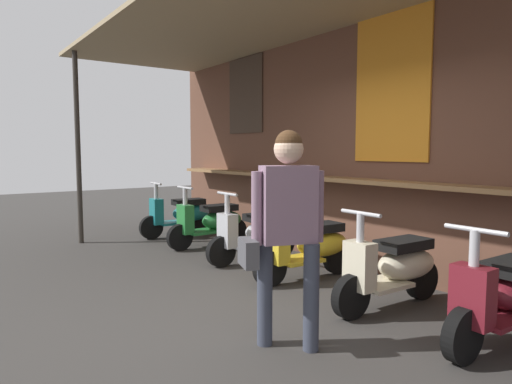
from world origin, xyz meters
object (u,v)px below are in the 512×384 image
scooter_teal (183,214)px  scooter_silver (258,233)px  scooter_yellow (311,246)px  scooter_maroon (506,295)px  scooter_cream (395,267)px  shopper_with_handbag (286,218)px  scooter_green (213,222)px

scooter_teal → scooter_silver: bearing=93.1°
scooter_yellow → scooter_maroon: (2.22, 0.00, 0.00)m
scooter_yellow → scooter_maroon: 2.22m
scooter_teal → scooter_silver: same height
scooter_cream → shopper_with_handbag: bearing=6.2°
scooter_maroon → scooter_cream: bearing=-89.1°
scooter_green → shopper_with_handbag: size_ratio=0.84×
scooter_teal → shopper_with_handbag: 4.89m
scooter_cream → scooter_green: bearing=-87.7°
scooter_silver → scooter_cream: (2.26, -0.00, 0.00)m
scooter_teal → scooter_green: (1.06, 0.00, 0.00)m
scooter_green → scooter_silver: (1.21, -0.00, 0.00)m
scooter_cream → scooter_maroon: bearing=92.3°
shopper_with_handbag → scooter_maroon: bearing=77.1°
scooter_silver → scooter_green: bearing=-89.0°
scooter_green → scooter_cream: size_ratio=1.00×
shopper_with_handbag → scooter_silver: bearing=168.8°
scooter_yellow → scooter_green: bearing=-86.1°
scooter_teal → scooter_cream: (4.53, 0.00, 0.00)m
scooter_green → scooter_teal: bearing=-90.2°
scooter_yellow → scooter_cream: size_ratio=1.00×
scooter_green → scooter_maroon: 4.51m
scooter_green → scooter_maroon: (4.51, -0.00, 0.00)m
scooter_teal → scooter_yellow: size_ratio=1.00×
scooter_maroon → shopper_with_handbag: shopper_with_handbag is taller
scooter_maroon → shopper_with_handbag: bearing=-32.2°
scooter_yellow → scooter_cream: same height
scooter_teal → scooter_cream: 4.53m
scooter_green → scooter_silver: size_ratio=1.00×
scooter_silver → shopper_with_handbag: shopper_with_handbag is taller
scooter_silver → scooter_yellow: 1.07m
scooter_cream → scooter_maroon: (1.04, 0.00, 0.00)m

